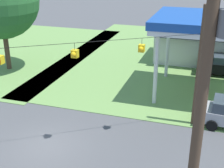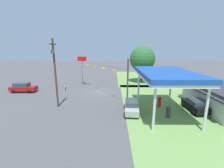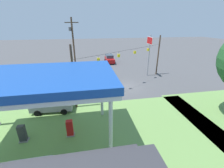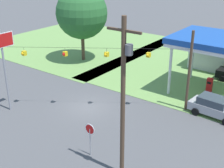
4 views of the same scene
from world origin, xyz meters
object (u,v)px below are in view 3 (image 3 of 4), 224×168
at_px(fuel_pump_near, 70,129).
at_px(fuel_pump_far, 22,134).
at_px(gas_station_canopy, 36,81).
at_px(car_at_pumps_front, 53,104).
at_px(stop_sign_roadside, 92,68).
at_px(utility_pole_main, 73,46).
at_px(stop_sign_overhead, 149,47).
at_px(car_on_crossroad, 109,59).

height_order(fuel_pump_near, fuel_pump_far, same).
bearing_deg(gas_station_canopy, car_at_pumps_front, -86.77).
bearing_deg(stop_sign_roadside, car_at_pumps_front, -115.08).
height_order(gas_station_canopy, car_at_pumps_front, gas_station_canopy).
xyz_separation_m(gas_station_canopy, utility_pole_main, (-1.82, -15.74, 0.35)).
bearing_deg(stop_sign_overhead, gas_station_canopy, 43.75).
relative_size(gas_station_canopy, stop_sign_roadside, 4.65).
height_order(fuel_pump_far, stop_sign_roadside, stop_sign_roadside).
distance_m(stop_sign_roadside, utility_pole_main, 4.92).
relative_size(car_at_pumps_front, car_on_crossroad, 0.89).
bearing_deg(car_on_crossroad, stop_sign_overhead, 25.31).
height_order(fuel_pump_near, stop_sign_overhead, stop_sign_overhead).
height_order(gas_station_canopy, stop_sign_roadside, gas_station_canopy).
xyz_separation_m(gas_station_canopy, stop_sign_overhead, (-15.10, -14.46, -0.03)).
xyz_separation_m(fuel_pump_near, stop_sign_roadside, (-2.88, -15.39, 1.07)).
bearing_deg(utility_pole_main, stop_sign_overhead, 174.48).
bearing_deg(car_on_crossroad, fuel_pump_near, -16.90).
xyz_separation_m(car_on_crossroad, stop_sign_roadside, (4.89, 10.41, 0.81)).
distance_m(fuel_pump_near, utility_pole_main, 16.50).
bearing_deg(gas_station_canopy, car_on_crossroad, -110.59).
bearing_deg(car_at_pumps_front, car_on_crossroad, -110.95).
bearing_deg(stop_sign_overhead, fuel_pump_near, 47.65).
bearing_deg(stop_sign_overhead, fuel_pump_far, 40.33).
relative_size(fuel_pump_far, stop_sign_overhead, 0.21).
bearing_deg(fuel_pump_near, utility_pole_main, -89.62).
relative_size(gas_station_canopy, fuel_pump_far, 7.42).
distance_m(fuel_pump_near, car_at_pumps_front, 5.07).
bearing_deg(car_on_crossroad, car_at_pumps_front, -25.27).
relative_size(car_at_pumps_front, utility_pole_main, 0.45).
height_order(car_on_crossroad, stop_sign_overhead, stop_sign_overhead).
bearing_deg(stop_sign_roadside, utility_pole_main, 173.42).
distance_m(car_at_pumps_front, stop_sign_roadside, 11.98).
bearing_deg(fuel_pump_far, fuel_pump_near, 180.00).
xyz_separation_m(fuel_pump_near, car_at_pumps_front, (2.19, -4.58, 0.16)).
xyz_separation_m(stop_sign_roadside, stop_sign_overhead, (-10.30, 0.94, 3.53)).
relative_size(fuel_pump_near, car_at_pumps_front, 0.34).
distance_m(fuel_pump_near, stop_sign_roadside, 15.70).
height_order(fuel_pump_near, car_at_pumps_front, car_at_pumps_front).
distance_m(fuel_pump_far, car_at_pumps_front, 4.87).
bearing_deg(car_at_pumps_front, stop_sign_overhead, -143.08).
distance_m(gas_station_canopy, car_at_pumps_front, 6.40).
distance_m(fuel_pump_near, stop_sign_overhead, 20.09).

